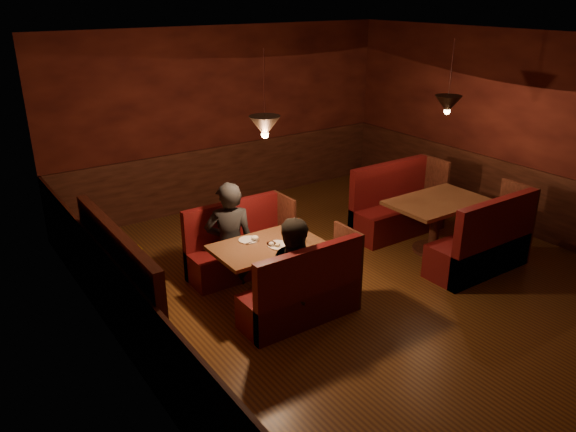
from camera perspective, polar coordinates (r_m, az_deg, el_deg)
room at (r=6.57m, az=6.30°, el=0.92°), size 6.02×7.02×2.92m
main_table at (r=6.57m, az=-2.08°, el=-4.06°), size 1.25×0.76×0.87m
main_bench_far at (r=7.22m, az=-4.97°, el=-3.53°), size 1.37×0.49×0.93m
main_bench_near at (r=6.16m, az=1.64°, el=-8.22°), size 1.37×0.49×0.93m
second_table at (r=7.94m, az=14.82°, el=0.24°), size 1.33×0.85×0.75m
second_bench_far at (r=8.53m, az=10.84°, el=0.54°), size 1.47×0.55×1.05m
second_bench_near at (r=7.60m, az=19.27°, el=-3.10°), size 1.47×0.55×1.05m
diner_a at (r=6.80m, az=-6.04°, el=-0.36°), size 0.71×0.59×1.65m
diner_b at (r=6.00m, az=0.99°, el=-4.05°), size 0.75×0.58×1.53m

